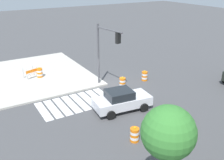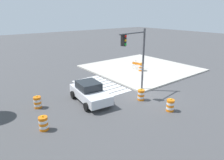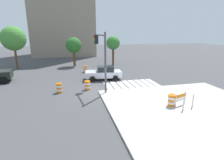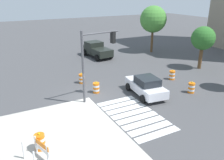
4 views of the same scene
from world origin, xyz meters
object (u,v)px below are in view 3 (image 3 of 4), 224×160
object	(u,v)px
traffic_barrel_median_far	(109,69)
street_tree_streetside_far	(113,43)
construction_barricade	(182,99)
street_tree_streetside_near	(74,46)
traffic_barrel_on_sidewalk	(172,100)
traffic_barrel_near_corner	(87,85)
traffic_barrel_median_near	(59,88)
street_tree_streetside_mid	(13,39)
sports_car	(104,73)
traffic_light_pole	(101,51)
traffic_barrel_crosswalk_end	(85,69)

from	to	relation	value
traffic_barrel_median_far	street_tree_streetside_far	world-z (taller)	street_tree_streetside_far
construction_barricade	street_tree_streetside_near	world-z (taller)	street_tree_streetside_near
traffic_barrel_on_sidewalk	street_tree_streetside_near	bearing A→B (deg)	108.91
traffic_barrel_near_corner	traffic_barrel_median_near	bearing A→B (deg)	-174.37
traffic_barrel_on_sidewalk	street_tree_streetside_mid	world-z (taller)	street_tree_streetside_mid
traffic_barrel_median_far	traffic_barrel_on_sidewalk	world-z (taller)	traffic_barrel_on_sidewalk
traffic_barrel_near_corner	construction_barricade	distance (m)	9.02
traffic_barrel_near_corner	traffic_barrel_median_near	distance (m)	2.72
traffic_barrel_near_corner	street_tree_streetside_far	xyz separation A→B (m)	(5.57, 11.75, 3.28)
traffic_barrel_near_corner	street_tree_streetside_mid	size ratio (longest dim) A/B	0.16
traffic_barrel_median_far	traffic_barrel_median_near	bearing A→B (deg)	-131.10
street_tree_streetside_mid	traffic_barrel_median_near	bearing A→B (deg)	-62.78
traffic_barrel_median_near	traffic_barrel_median_far	world-z (taller)	same
sports_car	traffic_barrel_near_corner	bearing A→B (deg)	-124.19
sports_car	traffic_barrel_median_far	distance (m)	4.05
traffic_light_pole	traffic_barrel_on_sidewalk	bearing A→B (deg)	-50.48
traffic_barrel_crosswalk_end	traffic_barrel_median_far	world-z (taller)	same
construction_barricade	street_tree_streetside_far	distance (m)	18.18
sports_car	street_tree_streetside_mid	bearing A→B (deg)	141.28
traffic_light_pole	street_tree_streetside_near	bearing A→B (deg)	98.70
traffic_barrel_crosswalk_end	traffic_barrel_on_sidewalk	world-z (taller)	traffic_barrel_on_sidewalk
traffic_barrel_on_sidewalk	traffic_barrel_near_corner	bearing A→B (deg)	134.32
traffic_barrel_median_near	construction_barricade	world-z (taller)	construction_barricade
sports_car	street_tree_streetside_mid	distance (m)	15.78
traffic_barrel_crosswalk_end	traffic_light_pole	size ratio (longest dim) A/B	0.19
sports_car	traffic_barrel_crosswalk_end	world-z (taller)	sports_car
traffic_barrel_median_far	traffic_barrel_on_sidewalk	bearing A→B (deg)	-81.49
traffic_barrel_median_near	traffic_barrel_on_sidewalk	world-z (taller)	traffic_barrel_on_sidewalk
traffic_barrel_median_near	traffic_barrel_near_corner	bearing A→B (deg)	5.63
traffic_barrel_median_near	street_tree_streetside_near	xyz separation A→B (m)	(1.97, 13.45, 2.95)
traffic_barrel_median_near	traffic_barrel_on_sidewalk	size ratio (longest dim) A/B	1.00
traffic_barrel_median_far	street_tree_streetside_mid	world-z (taller)	street_tree_streetside_mid
traffic_barrel_median_near	traffic_barrel_on_sidewalk	xyz separation A→B (m)	(8.53, -5.69, 0.15)
traffic_barrel_median_far	street_tree_streetside_mid	distance (m)	15.21
traffic_barrel_median_near	street_tree_streetside_far	bearing A→B (deg)	55.41
traffic_barrel_median_far	traffic_barrel_crosswalk_end	bearing A→B (deg)	167.08
construction_barricade	traffic_barrel_median_near	bearing A→B (deg)	147.62
street_tree_streetside_mid	traffic_barrel_median_far	bearing A→B (deg)	-23.48
sports_car	traffic_barrel_crosswalk_end	bearing A→B (deg)	112.05
sports_car	traffic_barrel_near_corner	size ratio (longest dim) A/B	4.39
traffic_barrel_crosswalk_end	street_tree_streetside_far	bearing A→B (deg)	36.69
sports_car	construction_barricade	bearing A→B (deg)	-66.45
traffic_barrel_median_far	street_tree_streetside_mid	xyz separation A→B (m)	(-13.42, 5.83, 4.15)
traffic_barrel_median_near	traffic_light_pole	world-z (taller)	traffic_light_pole
construction_barricade	traffic_barrel_on_sidewalk	bearing A→B (deg)	165.34
traffic_light_pole	street_tree_streetside_near	distance (m)	13.91
street_tree_streetside_mid	street_tree_streetside_near	bearing A→B (deg)	0.67
traffic_light_pole	street_tree_streetside_mid	xyz separation A→B (m)	(-10.94, 13.63, 0.69)
traffic_barrel_crosswalk_end	traffic_barrel_median_far	distance (m)	3.38
traffic_barrel_median_near	traffic_light_pole	size ratio (longest dim) A/B	0.19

